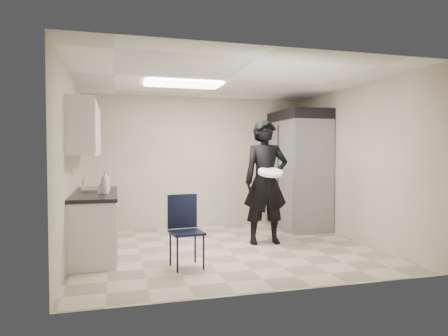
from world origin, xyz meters
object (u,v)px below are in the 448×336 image
object	(u,v)px
lower_counter	(95,225)
man_tuxedo	(266,182)
folding_chair	(187,233)
commercial_fridge	(298,175)

from	to	relation	value
lower_counter	man_tuxedo	world-z (taller)	man_tuxedo
folding_chair	lower_counter	bearing A→B (deg)	131.28
lower_counter	commercial_fridge	distance (m)	3.98
lower_counter	commercial_fridge	xyz separation A→B (m)	(3.78, 1.07, 0.62)
lower_counter	man_tuxedo	xyz separation A→B (m)	(2.67, -0.02, 0.58)
folding_chair	commercial_fridge	bearing A→B (deg)	32.08
lower_counter	man_tuxedo	bearing A→B (deg)	-0.36
man_tuxedo	folding_chair	bearing A→B (deg)	-140.98
lower_counter	man_tuxedo	size ratio (longest dim) A/B	0.94
man_tuxedo	commercial_fridge	bearing A→B (deg)	48.89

